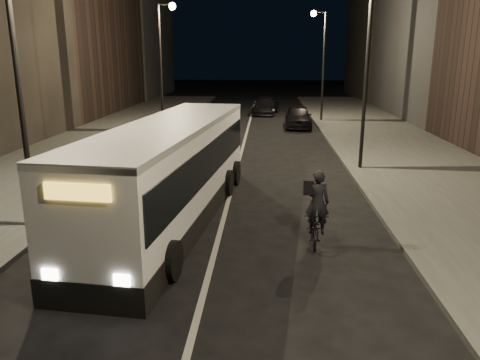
# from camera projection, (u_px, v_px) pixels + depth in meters

# --- Properties ---
(ground) EXTENTS (180.00, 180.00, 0.00)m
(ground) POSITION_uv_depth(u_px,v_px,m) (201.00, 302.00, 9.99)
(ground) COLOR black
(ground) RESTS_ON ground
(sidewalk_right) EXTENTS (7.00, 70.00, 0.16)m
(sidewalk_right) POSITION_uv_depth(u_px,v_px,m) (412.00, 160.00, 23.00)
(sidewalk_right) COLOR #3C3C3A
(sidewalk_right) RESTS_ON ground
(sidewalk_left) EXTENTS (7.00, 70.00, 0.16)m
(sidewalk_left) POSITION_uv_depth(u_px,v_px,m) (74.00, 156.00, 23.93)
(sidewalk_left) COLOR #3C3C3A
(sidewalk_left) RESTS_ON ground
(streetlight_right_mid) EXTENTS (1.20, 0.44, 8.12)m
(streetlight_right_mid) POSITION_uv_depth(u_px,v_px,m) (362.00, 48.00, 19.87)
(streetlight_right_mid) COLOR black
(streetlight_right_mid) RESTS_ON sidewalk_right
(streetlight_right_far) EXTENTS (1.20, 0.44, 8.12)m
(streetlight_right_far) POSITION_uv_depth(u_px,v_px,m) (321.00, 51.00, 35.30)
(streetlight_right_far) COLOR black
(streetlight_right_far) RESTS_ON sidewalk_right
(streetlight_left_near) EXTENTS (1.20, 0.44, 8.12)m
(streetlight_left_near) POSITION_uv_depth(u_px,v_px,m) (23.00, 45.00, 12.75)
(streetlight_left_near) COLOR black
(streetlight_left_near) RESTS_ON sidewalk_left
(streetlight_left_far) EXTENTS (1.20, 0.44, 8.12)m
(streetlight_left_far) POSITION_uv_depth(u_px,v_px,m) (164.00, 51.00, 30.10)
(streetlight_left_far) COLOR black
(streetlight_left_far) RESTS_ON sidewalk_left
(city_bus) EXTENTS (3.68, 11.71, 3.11)m
(city_bus) POSITION_uv_depth(u_px,v_px,m) (172.00, 168.00, 14.58)
(city_bus) COLOR white
(city_bus) RESTS_ON ground
(cyclist_on_bicycle) EXTENTS (0.80, 1.91, 2.15)m
(cyclist_on_bicycle) POSITION_uv_depth(u_px,v_px,m) (316.00, 219.00, 12.88)
(cyclist_on_bicycle) COLOR black
(cyclist_on_bicycle) RESTS_ON ground
(car_near) EXTENTS (1.95, 4.63, 1.57)m
(car_near) POSITION_uv_depth(u_px,v_px,m) (298.00, 117.00, 33.65)
(car_near) COLOR black
(car_near) RESTS_ON ground
(car_mid) EXTENTS (1.63, 4.37, 1.43)m
(car_mid) POSITION_uv_depth(u_px,v_px,m) (218.00, 121.00, 32.05)
(car_mid) COLOR #323234
(car_mid) RESTS_ON ground
(car_far) EXTENTS (2.64, 5.18, 1.44)m
(car_far) POSITION_uv_depth(u_px,v_px,m) (266.00, 106.00, 41.25)
(car_far) COLOR black
(car_far) RESTS_ON ground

